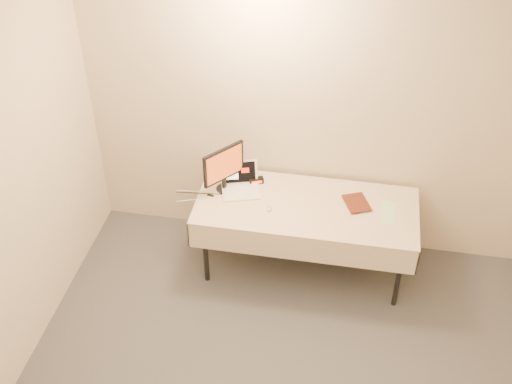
% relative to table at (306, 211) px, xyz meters
% --- Properties ---
extents(back_wall, '(4.00, 0.10, 2.70)m').
position_rel_table_xyz_m(back_wall, '(0.00, 0.45, 0.67)').
color(back_wall, beige).
rests_on(back_wall, ground).
extents(table, '(1.86, 0.81, 0.74)m').
position_rel_table_xyz_m(table, '(0.00, 0.00, 0.00)').
color(table, black).
rests_on(table, ground).
extents(laptop, '(0.39, 0.39, 0.21)m').
position_rel_table_xyz_m(laptop, '(-0.59, 0.12, 0.11)').
color(laptop, white).
rests_on(laptop, table).
extents(monitor, '(0.28, 0.33, 0.42)m').
position_rel_table_xyz_m(monitor, '(-0.72, 0.09, 0.31)').
color(monitor, black).
rests_on(monitor, table).
extents(book, '(0.18, 0.09, 0.25)m').
position_rel_table_xyz_m(book, '(0.33, 0.05, 0.19)').
color(book, maroon).
rests_on(book, table).
extents(alarm_clock, '(0.14, 0.10, 0.05)m').
position_rel_table_xyz_m(alarm_clock, '(-0.47, 0.22, 0.09)').
color(alarm_clock, black).
rests_on(alarm_clock, table).
extents(clicker, '(0.05, 0.09, 0.02)m').
position_rel_table_xyz_m(clicker, '(-0.30, -0.11, 0.07)').
color(clicker, '#B5B5B8').
rests_on(clicker, table).
extents(paper_form, '(0.14, 0.31, 0.00)m').
position_rel_table_xyz_m(paper_form, '(0.67, 0.02, 0.06)').
color(paper_form, '#C4E9B9').
rests_on(paper_form, table).
extents(usb_dongle, '(0.06, 0.03, 0.01)m').
position_rel_table_xyz_m(usb_dongle, '(-0.82, -0.02, 0.07)').
color(usb_dongle, black).
rests_on(usb_dongle, table).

